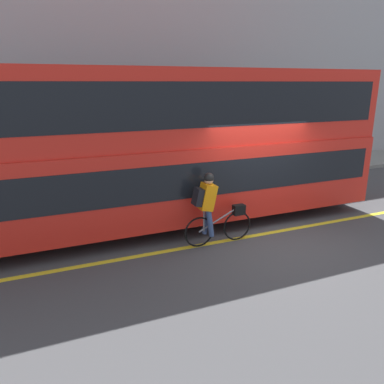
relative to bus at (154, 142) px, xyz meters
The scene contains 8 objects.
ground_plane 3.31m from the bus, 37.85° to the right, with size 80.00×80.00×0.00m, color #424244.
road_center_line 3.29m from the bus, 37.13° to the right, with size 50.00×0.14×0.01m, color yellow.
sidewalk_curb 4.74m from the bus, 61.43° to the left, with size 60.00×2.52×0.14m.
building_facade 5.98m from the bus, 68.36° to the left, with size 60.00×0.30×8.33m.
bus is the anchor object (origin of this frame).
cyclist_on_bike 2.12m from the bus, 65.65° to the right, with size 1.58×0.32×1.60m.
trash_bin 4.63m from the bus, 123.43° to the left, with size 0.54×0.54×0.85m.
street_sign_post 7.38m from the bus, 29.75° to the left, with size 0.36×0.09×2.42m.
Camera 1 is at (-4.59, -6.70, 3.36)m, focal length 35.00 mm.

